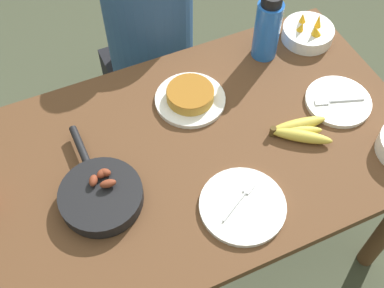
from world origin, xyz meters
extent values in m
plane|color=#474C38|center=(0.00, 0.00, 0.00)|extent=(14.00, 14.00, 0.00)
cube|color=brown|center=(0.00, 0.00, 0.75)|extent=(1.46, 0.84, 0.03)
cylinder|color=brown|center=(0.67, 0.36, 0.36)|extent=(0.07, 0.07, 0.73)
ellipsoid|color=gold|center=(0.33, -0.11, 0.78)|extent=(0.18, 0.15, 0.04)
ellipsoid|color=gold|center=(0.33, -0.08, 0.78)|extent=(0.17, 0.09, 0.03)
ellipsoid|color=gold|center=(0.34, -0.06, 0.78)|extent=(0.20, 0.07, 0.04)
cylinder|color=#4C3819|center=(0.26, -0.05, 0.78)|extent=(0.02, 0.02, 0.04)
cylinder|color=black|center=(-0.31, -0.06, 0.77)|extent=(0.24, 0.24, 0.01)
cylinder|color=black|center=(-0.31, -0.06, 0.79)|extent=(0.24, 0.24, 0.04)
cylinder|color=black|center=(-0.32, 0.13, 0.80)|extent=(0.03, 0.15, 0.02)
ellipsoid|color=brown|center=(-0.29, -0.01, 0.83)|extent=(0.04, 0.04, 0.03)
ellipsoid|color=brown|center=(-0.28, -0.05, 0.83)|extent=(0.05, 0.04, 0.03)
ellipsoid|color=brown|center=(-0.28, -0.01, 0.83)|extent=(0.04, 0.04, 0.02)
ellipsoid|color=brown|center=(-0.32, -0.02, 0.83)|extent=(0.04, 0.05, 0.03)
cylinder|color=white|center=(0.08, 0.18, 0.77)|extent=(0.24, 0.24, 0.02)
cylinder|color=gold|center=(0.08, 0.18, 0.80)|extent=(0.16, 0.16, 0.04)
cylinder|color=#9B601E|center=(0.08, 0.18, 0.82)|extent=(0.16, 0.16, 0.00)
cylinder|color=white|center=(0.53, -0.03, 0.77)|extent=(0.22, 0.22, 0.02)
cylinder|color=silver|center=(0.55, -0.04, 0.78)|extent=(0.12, 0.05, 0.01)
cube|color=silver|center=(0.47, -0.02, 0.78)|extent=(0.05, 0.04, 0.00)
cylinder|color=white|center=(0.05, -0.25, 0.77)|extent=(0.25, 0.25, 0.02)
cylinder|color=silver|center=(0.02, -0.24, 0.78)|extent=(0.10, 0.06, 0.01)
cube|color=silver|center=(0.09, -0.20, 0.78)|extent=(0.05, 0.04, 0.00)
cylinder|color=white|center=(0.60, 0.29, 0.79)|extent=(0.19, 0.19, 0.05)
cone|color=#F4A819|center=(0.63, 0.28, 0.84)|extent=(0.03, 0.04, 0.06)
cone|color=#F4A819|center=(0.59, 0.33, 0.83)|extent=(0.04, 0.03, 0.05)
cone|color=#F4A819|center=(0.56, 0.28, 0.83)|extent=(0.03, 0.04, 0.05)
cone|color=#F4A819|center=(0.60, 0.25, 0.83)|extent=(0.05, 0.04, 0.06)
cylinder|color=blue|center=(0.41, 0.28, 0.87)|extent=(0.09, 0.09, 0.22)
cylinder|color=black|center=(0.41, 0.28, 1.00)|extent=(0.07, 0.07, 0.04)
cube|color=black|center=(0.11, 0.65, 0.24)|extent=(0.38, 0.38, 0.49)
cylinder|color=#2D5184|center=(0.11, 0.65, 0.74)|extent=(0.35, 0.35, 0.51)
camera|label=1|loc=(-0.35, -0.78, 2.01)|focal=45.00mm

